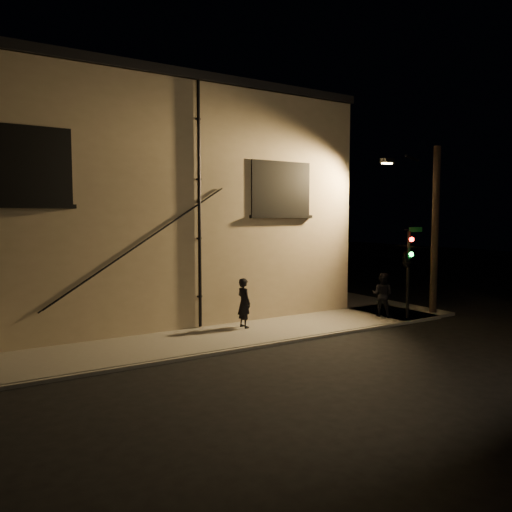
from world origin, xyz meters
TOP-DOWN VIEW (x-y plane):
  - ground at (0.00, 0.00)m, footprint 90.00×90.00m
  - sidewalk at (1.22, 4.39)m, footprint 21.00×16.00m
  - building at (-3.00, 8.99)m, footprint 16.20×12.23m
  - pedestrian_a at (-0.51, 2.14)m, footprint 0.44×0.65m
  - pedestrian_b at (4.99, 1.03)m, footprint 0.95×1.02m
  - traffic_signal at (5.36, 0.19)m, footprint 1.15×1.99m
  - streetlamp_pole at (7.24, 0.64)m, footprint 2.01×1.38m

SIDE VIEW (x-z plane):
  - ground at x=0.00m, z-range 0.00..0.00m
  - sidewalk at x=1.22m, z-range 0.00..0.12m
  - pedestrian_b at x=4.99m, z-range 0.12..1.80m
  - pedestrian_a at x=-0.51m, z-range 0.12..1.84m
  - traffic_signal at x=5.36m, z-range 0.71..4.13m
  - streetlamp_pole at x=7.24m, z-range 0.25..6.94m
  - building at x=-3.00m, z-range 0.00..8.80m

